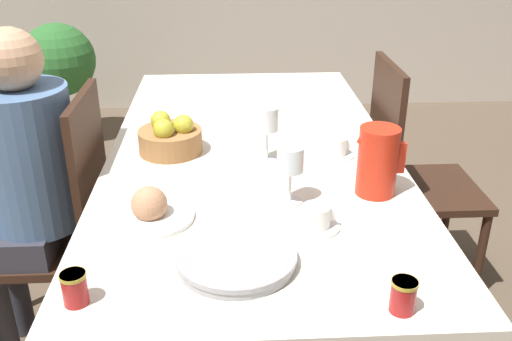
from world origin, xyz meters
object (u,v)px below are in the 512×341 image
at_px(teacup_near_person, 316,219).
at_px(fruit_bowl, 170,138).
at_px(serving_tray, 236,258).
at_px(person_seated, 22,177).
at_px(red_pitcher, 377,161).
at_px(jam_jar_amber, 74,287).
at_px(teacup_across, 336,148).
at_px(chair_person_side, 62,224).
at_px(jam_jar_red, 403,295).
at_px(potted_plant, 60,69).
at_px(wine_glass_water, 267,121).
at_px(chair_opposite, 409,174).
at_px(wine_glass_juice, 291,162).
at_px(bread_plate, 150,209).

relative_size(teacup_near_person, fruit_bowl, 0.58).
bearing_deg(serving_tray, fruit_bowl, 107.06).
relative_size(person_seated, red_pitcher, 5.90).
bearing_deg(jam_jar_amber, teacup_across, 47.04).
xyz_separation_m(chair_person_side, jam_jar_red, (0.91, -0.80, 0.29)).
bearing_deg(potted_plant, jam_jar_amber, -74.36).
distance_m(wine_glass_water, potted_plant, 2.43).
xyz_separation_m(chair_opposite, teacup_near_person, (-0.51, -0.80, 0.27)).
xyz_separation_m(person_seated, wine_glass_juice, (0.83, -0.31, 0.17)).
height_order(bread_plate, jam_jar_amber, bread_plate).
bearing_deg(chair_person_side, person_seated, 106.18).
height_order(chair_person_side, fruit_bowl, chair_person_side).
bearing_deg(serving_tray, chair_person_side, 133.17).
relative_size(person_seated, jam_jar_amber, 16.08).
bearing_deg(chair_person_side, serving_tray, -136.83).
xyz_separation_m(bread_plate, potted_plant, (-0.89, 2.42, -0.27)).
distance_m(bread_plate, fruit_bowl, 0.44).
relative_size(red_pitcher, fruit_bowl, 0.95).
distance_m(chair_person_side, jam_jar_amber, 0.84).
distance_m(wine_glass_juice, serving_tray, 0.34).
distance_m(serving_tray, fruit_bowl, 0.69).
relative_size(chair_opposite, wine_glass_water, 5.32).
distance_m(red_pitcher, serving_tray, 0.52).
relative_size(chair_person_side, chair_opposite, 1.00).
bearing_deg(teacup_across, chair_opposite, 43.22).
height_order(person_seated, jam_jar_red, person_seated).
relative_size(chair_opposite, person_seated, 0.81).
height_order(person_seated, jam_jar_amber, person_seated).
distance_m(fruit_bowl, potted_plant, 2.20).
relative_size(person_seated, potted_plant, 1.48).
distance_m(chair_opposite, red_pitcher, 0.78).
bearing_deg(teacup_near_person, wine_glass_juice, 110.46).
bearing_deg(chair_person_side, bread_plate, -137.96).
height_order(chair_person_side, wine_glass_water, chair_person_side).
bearing_deg(person_seated, teacup_near_person, -116.94).
distance_m(chair_person_side, teacup_near_person, 0.96).
bearing_deg(chair_opposite, serving_tray, -36.96).
distance_m(red_pitcher, jam_jar_red, 0.52).
distance_m(person_seated, wine_glass_water, 0.81).
distance_m(person_seated, wine_glass_juice, 0.90).
xyz_separation_m(chair_person_side, person_seated, (-0.09, -0.03, 0.20)).
bearing_deg(person_seated, jam_jar_amber, -154.26).
bearing_deg(serving_tray, wine_glass_juice, 62.05).
height_order(red_pitcher, serving_tray, red_pitcher).
xyz_separation_m(teacup_near_person, jam_jar_amber, (-0.54, -0.27, 0.01)).
height_order(person_seated, fruit_bowl, person_seated).
bearing_deg(potted_plant, jam_jar_red, -63.05).
relative_size(chair_person_side, wine_glass_juice, 5.72).
relative_size(chair_person_side, fruit_bowl, 4.55).
bearing_deg(red_pitcher, teacup_across, 103.52).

